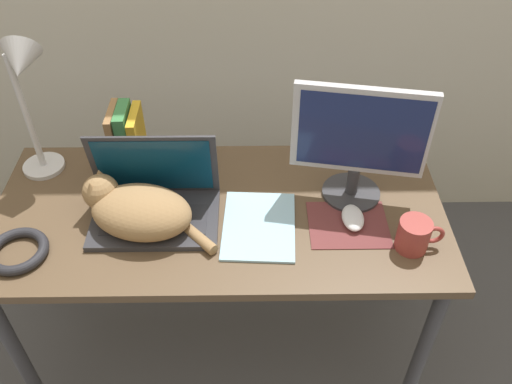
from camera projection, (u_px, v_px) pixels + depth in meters
name	position (u px, v px, depth m)	size (l,w,h in m)	color
desk	(220.00, 230.00, 1.66)	(1.34, 0.62, 0.75)	brown
laptop	(155.00, 202.00, 1.56)	(0.36, 0.24, 0.25)	#2D2D33
cat	(137.00, 209.00, 1.51)	(0.39, 0.25, 0.15)	#99754C
external_monitor	(359.00, 141.00, 1.52)	(0.38, 0.18, 0.37)	#333338
mousepad	(348.00, 225.00, 1.56)	(0.23, 0.19, 0.00)	brown
computer_mouse	(353.00, 218.00, 1.55)	(0.06, 0.11, 0.03)	silver
book_row	(128.00, 141.00, 1.67)	(0.09, 0.14, 0.23)	olive
desk_lamp	(25.00, 87.00, 1.51)	(0.17, 0.17, 0.47)	silver
cable_coil	(17.00, 251.00, 1.46)	(0.17, 0.17, 0.03)	#232328
notepad	(259.00, 226.00, 1.55)	(0.22, 0.28, 0.01)	#99C6E0
webcam	(201.00, 146.00, 1.75)	(0.05, 0.05, 0.08)	#232328
mug	(414.00, 235.00, 1.46)	(0.13, 0.09, 0.09)	#993833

